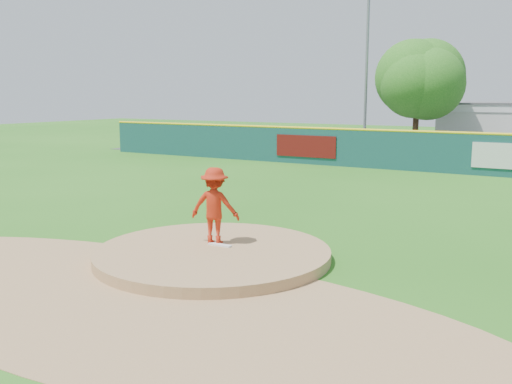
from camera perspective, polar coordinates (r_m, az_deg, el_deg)
The scene contains 12 objects.
ground at distance 13.47m, azimuth -4.33°, elevation -6.70°, with size 120.00×120.00×0.00m, color #286B19.
pitchers_mound at distance 13.47m, azimuth -4.33°, elevation -6.70°, with size 5.50×5.50×0.50m, color #9E774C.
pitching_rubber at distance 13.64m, azimuth -3.63°, elevation -5.31°, with size 0.60×0.15×0.04m, color white.
infield_dirt_arc at distance 11.26m, azimuth -13.18°, elevation -10.24°, with size 15.40×15.40×0.01m, color #9E774C.
parking_lot at distance 38.52m, azimuth 19.18°, elevation 3.50°, with size 44.00×16.00×0.02m, color #38383A.
pitcher at distance 13.69m, azimuth -4.14°, elevation -1.38°, with size 1.19×0.69×1.85m, color #B2240F.
van at distance 34.49m, azimuth 12.24°, elevation 4.39°, with size 2.41×5.23×1.45m, color silver.
fence_banners at distance 29.83m, azimuth 14.19°, elevation 4.01°, with size 14.15×0.04×1.20m.
playground_slide at distance 38.39m, azimuth -1.77°, elevation 5.34°, with size 1.14×3.20×1.77m.
outfield_fence at distance 29.67m, azimuth 15.85°, elevation 4.08°, with size 40.00×0.14×2.07m.
deciduous_tree at distance 36.84m, azimuth 15.86°, elevation 10.50°, with size 5.60×5.60×7.36m.
light_pole_left at distance 39.99m, azimuth 11.02°, elevation 12.74°, with size 1.75×0.25×11.00m.
Camera 1 is at (7.39, -10.61, 3.79)m, focal length 40.00 mm.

